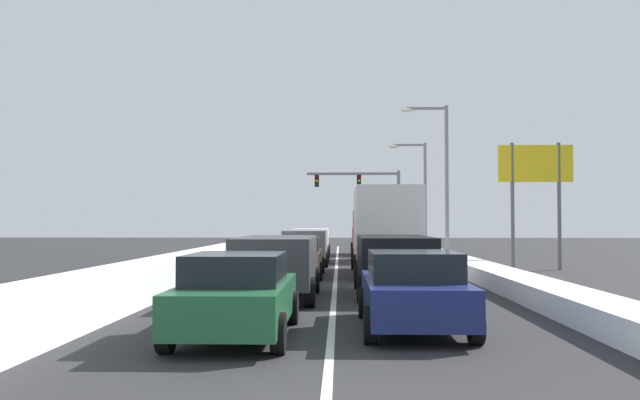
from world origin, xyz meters
name	(u,v)px	position (x,y,z in m)	size (l,w,h in m)	color
ground_plane	(336,277)	(0.00, 18.94, 0.00)	(123.12, 123.12, 0.00)	#28282B
lane_stripe_between_right_lane_and_center_lane	(336,268)	(0.00, 23.68, 0.00)	(0.14, 52.09, 0.01)	silver
snow_bank_right_shoulder	(455,262)	(5.30, 23.68, 0.28)	(1.27, 52.09, 0.55)	white
snow_bank_left_shoulder	(219,257)	(-5.30, 23.68, 0.47)	(1.55, 52.09, 0.94)	white
sedan_navy_right_lane_nearest	(413,290)	(1.57, 6.63, 0.76)	(2.00, 4.50, 1.51)	navy
suv_black_right_lane_second	(394,259)	(1.68, 12.64, 1.02)	(2.16, 4.90, 1.67)	black
box_truck_right_lane_third	(385,226)	(1.91, 19.91, 1.90)	(2.53, 7.20, 3.36)	maroon
suv_silver_right_lane_fourth	(374,242)	(1.94, 28.64, 1.02)	(2.16, 4.90, 1.67)	#B7BABF
suv_maroon_right_lane_fifth	(368,239)	(1.94, 35.66, 1.02)	(2.16, 4.90, 1.67)	maroon
sedan_green_center_lane_nearest	(237,295)	(-1.69, 5.72, 0.76)	(2.00, 4.50, 1.51)	#1E5633
suv_charcoal_center_lane_second	(277,261)	(-1.52, 11.62, 1.02)	(2.16, 4.90, 1.67)	#38383D
sedan_tan_center_lane_third	(297,257)	(-1.46, 18.78, 0.76)	(2.00, 4.50, 1.51)	#937F60
suv_gray_center_lane_fourth	(306,244)	(-1.45, 25.56, 1.02)	(2.16, 4.90, 1.67)	slate
suv_white_center_lane_fifth	(311,240)	(-1.51, 32.02, 1.02)	(2.16, 4.90, 1.67)	silver
traffic_light_gantry	(370,192)	(2.57, 47.34, 4.50)	(7.54, 0.47, 6.20)	slate
street_lamp_right_near	(441,168)	(5.76, 30.78, 5.09)	(2.66, 0.36, 8.55)	gray
street_lamp_right_mid	(420,186)	(5.74, 40.25, 4.59)	(2.66, 0.36, 7.59)	gray
roadside_sign_right	(536,177)	(8.63, 22.71, 4.02)	(3.20, 0.16, 5.50)	#59595B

